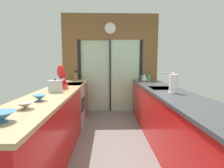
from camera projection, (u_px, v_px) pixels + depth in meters
ground_plane at (112, 137)px, 3.29m from camera, size 5.04×7.60×0.02m
back_wall_unit at (110, 57)px, 4.89m from camera, size 2.64×0.12×2.70m
left_counter_run at (55, 121)px, 2.74m from camera, size 0.62×3.80×0.92m
right_counter_run at (166, 117)px, 2.96m from camera, size 0.62×3.80×0.92m
sink_faucet at (171, 78)px, 3.13m from camera, size 0.19×0.02×0.28m
oven_range at (70, 105)px, 3.85m from camera, size 0.60×0.60×0.92m
mixing_bowl_near at (2, 117)px, 1.33m from camera, size 0.20×0.20×0.08m
mixing_bowl_mid at (25, 105)px, 1.71m from camera, size 0.16×0.16×0.06m
mixing_bowl_far at (39, 98)px, 2.07m from camera, size 0.17×0.17×0.07m
knife_block at (76, 76)px, 4.51m from camera, size 0.08×0.14×0.27m
stand_mixer at (61, 79)px, 3.07m from camera, size 0.17×0.27×0.42m
stock_pot at (55, 86)px, 2.71m from camera, size 0.22×0.22×0.21m
kettle at (145, 77)px, 4.59m from camera, size 0.25×0.17×0.20m
soap_bottle at (149, 78)px, 4.08m from camera, size 0.06×0.06×0.21m
paper_towel_roll at (173, 84)px, 2.59m from camera, size 0.14×0.14×0.31m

